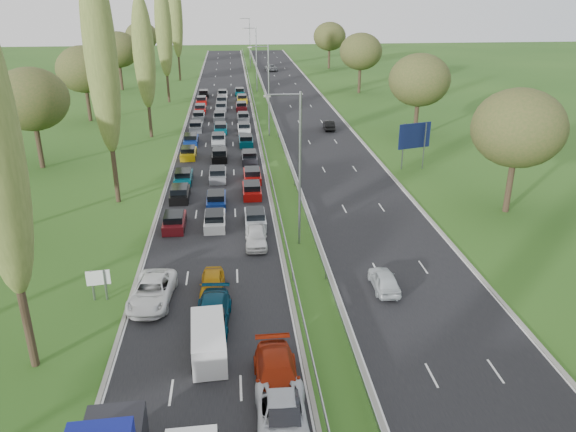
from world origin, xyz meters
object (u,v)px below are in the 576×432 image
white_van_rear (209,339)px  direction_sign (414,138)px  info_sign (99,281)px  near_car_2 (152,291)px

white_van_rear → direction_sign: 38.94m
white_van_rear → info_sign: (-7.23, 6.61, 0.42)m
near_car_2 → info_sign: (-3.41, 0.65, 0.59)m
direction_sign → white_van_rear: bearing=-123.7°
near_car_2 → white_van_rear: bearing=-52.6°
info_sign → direction_sign: 38.66m
info_sign → direction_sign: direction_sign is taller
near_car_2 → white_van_rear: 7.08m
near_car_2 → info_sign: 3.52m
near_car_2 → info_sign: size_ratio=2.60×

